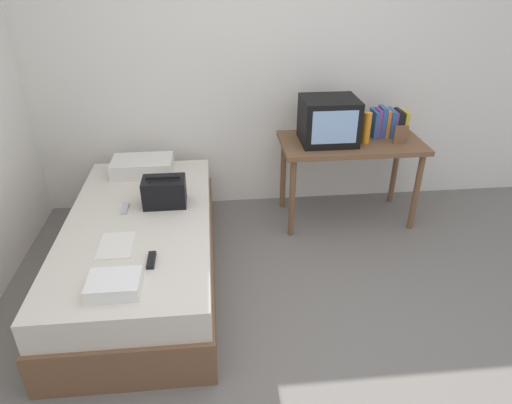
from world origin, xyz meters
The scene contains 14 objects.
ground_plane centered at (0.00, 0.00, 0.00)m, with size 8.00×8.00×0.00m, color slate.
wall_back centered at (0.00, 2.00, 1.30)m, with size 5.20×0.10×2.60m, color silver.
bed centered at (-0.98, 0.84, 0.24)m, with size 1.00×2.00×0.49m.
desk centered at (0.69, 1.55, 0.63)m, with size 1.16×0.60×0.73m.
tv centered at (0.49, 1.54, 0.91)m, with size 0.44×0.39×0.36m.
water_bottle centered at (0.78, 1.48, 0.85)m, with size 0.06×0.06×0.26m, color orange.
book_row centered at (1.02, 1.63, 0.84)m, with size 0.29×0.17×0.25m.
picture_frame centered at (1.06, 1.45, 0.80)m, with size 0.11×0.02×0.15m, color brown.
pillow centered at (-1.03, 1.59, 0.55)m, with size 0.48×0.31×0.12m, color silver.
handbag centered at (-0.80, 1.03, 0.60)m, with size 0.30×0.20×0.22m.
magazine centered at (-1.07, 0.53, 0.50)m, with size 0.21×0.29×0.01m, color white.
remote_dark centered at (-0.84, 0.34, 0.51)m, with size 0.04×0.16×0.02m, color black.
remote_silver centered at (-1.08, 0.98, 0.51)m, with size 0.04×0.14×0.02m, color #B7B7BC.
folded_towel centered at (-1.00, 0.10, 0.53)m, with size 0.28×0.22×0.08m, color white.
Camera 1 is at (-0.44, -1.88, 2.09)m, focal length 31.94 mm.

